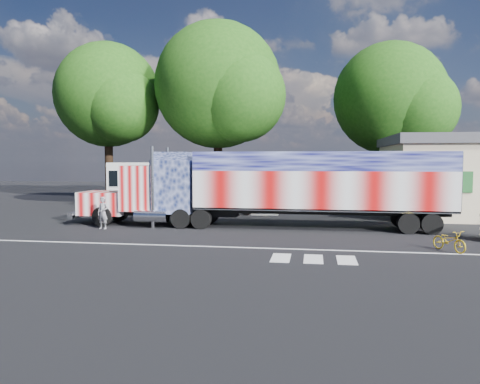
# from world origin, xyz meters

# --- Properties ---
(ground) EXTENTS (100.00, 100.00, 0.00)m
(ground) POSITION_xyz_m (0.00, 0.00, 0.00)
(ground) COLOR black
(lane_markings) EXTENTS (30.00, 2.67, 0.01)m
(lane_markings) POSITION_xyz_m (1.71, -3.77, 0.01)
(lane_markings) COLOR silver
(lane_markings) RESTS_ON ground
(semi_truck) EXTENTS (20.51, 3.24, 4.37)m
(semi_truck) POSITION_xyz_m (1.80, 3.02, 2.25)
(semi_truck) COLOR black
(semi_truck) RESTS_ON ground
(coach_bus) EXTENTS (11.84, 2.76, 3.45)m
(coach_bus) POSITION_xyz_m (-4.26, 9.51, 1.79)
(coach_bus) COLOR white
(coach_bus) RESTS_ON ground
(woman) EXTENTS (0.70, 0.54, 1.71)m
(woman) POSITION_xyz_m (-7.02, 1.02, 0.85)
(woman) COLOR slate
(woman) RESTS_ON ground
(bicycle) EXTENTS (1.35, 1.71, 0.87)m
(bicycle) POSITION_xyz_m (9.35, -2.47, 0.43)
(bicycle) COLOR gold
(bicycle) RESTS_ON ground
(tree_n_mid) EXTENTS (10.62, 10.12, 14.68)m
(tree_n_mid) POSITION_xyz_m (-3.60, 15.15, 9.56)
(tree_n_mid) COLOR black
(tree_n_mid) RESTS_ON ground
(tree_nw_a) EXTENTS (9.35, 8.90, 13.64)m
(tree_nw_a) POSITION_xyz_m (-13.48, 16.15, 9.13)
(tree_nw_a) COLOR black
(tree_nw_a) RESTS_ON ground
(tree_ne_a) EXTENTS (9.80, 9.33, 13.43)m
(tree_ne_a) POSITION_xyz_m (10.32, 18.94, 8.71)
(tree_ne_a) COLOR black
(tree_ne_a) RESTS_ON ground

